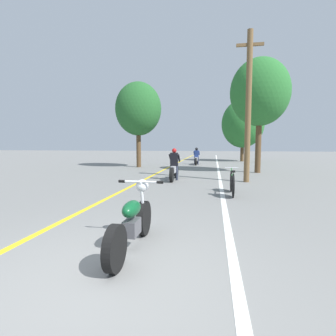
# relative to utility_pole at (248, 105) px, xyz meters

# --- Properties ---
(ground_plane) EXTENTS (120.00, 120.00, 0.00)m
(ground_plane) POSITION_rel_utility_pole_xyz_m (-2.80, -8.76, -3.23)
(ground_plane) COLOR slate
(lane_stripe_center) EXTENTS (0.14, 48.00, 0.01)m
(lane_stripe_center) POSITION_rel_utility_pole_xyz_m (-4.50, 4.17, -3.23)
(lane_stripe_center) COLOR yellow
(lane_stripe_center) RESTS_ON ground
(lane_stripe_edge) EXTENTS (0.14, 48.00, 0.01)m
(lane_stripe_edge) POSITION_rel_utility_pole_xyz_m (-1.10, 4.17, -3.23)
(lane_stripe_edge) COLOR white
(lane_stripe_edge) RESTS_ON ground
(utility_pole) EXTENTS (1.10, 0.24, 6.28)m
(utility_pole) POSITION_rel_utility_pole_xyz_m (0.00, 0.00, 0.00)
(utility_pole) COLOR brown
(utility_pole) RESTS_ON ground
(roadside_tree_right_near) EXTENTS (3.25, 2.93, 6.37)m
(roadside_tree_right_near) POSITION_rel_utility_pole_xyz_m (1.07, 3.94, 1.25)
(roadside_tree_right_near) COLOR #513A23
(roadside_tree_right_near) RESTS_ON ground
(roadside_tree_right_far) EXTENTS (3.91, 3.52, 5.79)m
(roadside_tree_right_far) POSITION_rel_utility_pole_xyz_m (1.23, 14.09, 0.30)
(roadside_tree_right_far) COLOR #513A23
(roadside_tree_right_far) RESTS_ON ground
(roadside_tree_left) EXTENTS (3.21, 2.89, 5.91)m
(roadside_tree_left) POSITION_rel_utility_pole_xyz_m (-6.63, 6.30, 0.81)
(roadside_tree_left) COLOR #513A23
(roadside_tree_left) RESTS_ON ground
(motorcycle_foreground) EXTENTS (0.78, 1.99, 1.01)m
(motorcycle_foreground) POSITION_rel_utility_pole_xyz_m (-2.60, -7.77, -2.80)
(motorcycle_foreground) COLOR black
(motorcycle_foreground) RESTS_ON ground
(motorcycle_rider_lead) EXTENTS (0.50, 2.04, 1.43)m
(motorcycle_rider_lead) POSITION_rel_utility_pole_xyz_m (-3.15, 0.08, -2.70)
(motorcycle_rider_lead) COLOR black
(motorcycle_rider_lead) RESTS_ON ground
(motorcycle_rider_far) EXTENTS (0.50, 2.09, 1.35)m
(motorcycle_rider_far) POSITION_rel_utility_pole_xyz_m (-2.76, 9.31, -2.71)
(motorcycle_rider_far) COLOR black
(motorcycle_rider_far) RESTS_ON ground
(bicycle_parked) EXTENTS (0.44, 1.72, 0.84)m
(bicycle_parked) POSITION_rel_utility_pole_xyz_m (-0.79, -2.99, -2.85)
(bicycle_parked) COLOR black
(bicycle_parked) RESTS_ON ground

